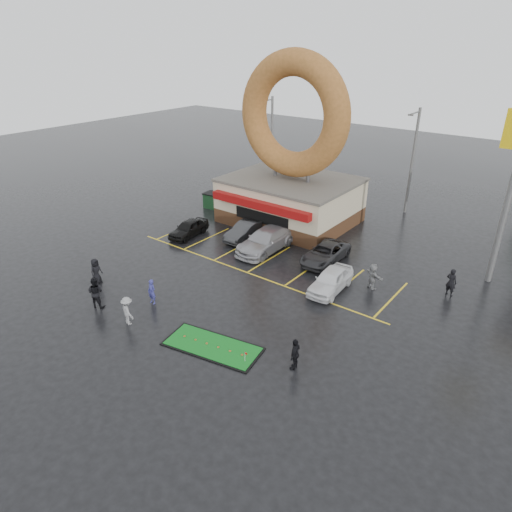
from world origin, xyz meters
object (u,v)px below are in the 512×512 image
Objects in this scene: car_white at (331,280)px; person_blue at (152,292)px; car_dgrey at (246,231)px; car_grey at (325,253)px; donut_shop at (291,169)px; streetlight_mid at (412,159)px; person_cameraman at (295,354)px; streetlight_left at (271,140)px; dumpster at (215,201)px; car_silver at (266,240)px; putting_green at (212,346)px; car_black at (189,228)px.

person_blue reaches higher than car_white.
car_grey is at bearing 0.40° from car_dgrey.
car_white reaches higher than car_dgrey.
car_dgrey is at bearing -96.39° from donut_shop.
car_dgrey is at bearing -119.94° from streetlight_mid.
car_dgrey is 2.47× the size of person_cameraman.
car_dgrey is 1.00× the size of car_white.
streetlight_left is at bearing 135.22° from donut_shop.
person_cameraman is at bearing -51.88° from streetlight_left.
streetlight_left is (-7.00, 6.95, 0.32)m from donut_shop.
streetlight_mid is at bearing 26.29° from dumpster.
car_silver is 11.97m from putting_green.
person_cameraman is 23.08m from dumpster.
car_black is at bearing 173.26° from car_white.
streetlight_left is 29.16m from person_cameraman.
donut_shop is at bearing 94.27° from person_blue.
person_cameraman reaches higher than car_black.
car_grey is 0.85× the size of putting_green.
person_blue is at bearing -137.79° from car_white.
streetlight_left is 1.65× the size of car_silver.
person_cameraman is at bearing -55.54° from donut_shop.
donut_shop is 10.59m from streetlight_mid.
streetlight_left reaches higher than car_silver.
putting_green is (4.76, -10.96, -0.75)m from car_silver.
streetlight_left is 5.00× the size of dumpster.
car_black is 6.54m from car_silver.
car_white is (15.53, -15.20, -4.09)m from streetlight_left.
person_blue is (5.48, -8.45, 0.13)m from car_black.
person_blue is at bearing -100.13° from person_cameraman.
donut_shop is at bearing -131.38° from streetlight_mid.
car_white is at bearing -30.44° from dumpster.
donut_shop reaches higher than car_silver.
person_cameraman is at bearing -80.83° from streetlight_mid.
streetlight_mid is 25.34m from putting_green.
streetlight_mid is 17.55m from dumpster.
donut_shop is at bearing 81.89° from car_dgrey.
car_black is at bearing -166.98° from car_silver.
donut_shop is at bearing 106.86° from car_silver.
car_white is 2.25× the size of dumpster.
car_grey is (13.28, -11.92, -4.15)m from streetlight_left.
putting_green is at bearing -90.85° from streetlight_mid.
donut_shop is 3.32× the size of car_dgrey.
car_silver is at bearing -168.97° from car_grey.
donut_shop reaches higher than car_white.
donut_shop reaches higher than putting_green.
car_silver is 13.28m from person_cameraman.
person_blue reaches higher than putting_green.
putting_green is at bearing -85.76° from person_cameraman.
donut_shop is 7.26m from car_silver.
car_silver is at bearing 85.70° from person_blue.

